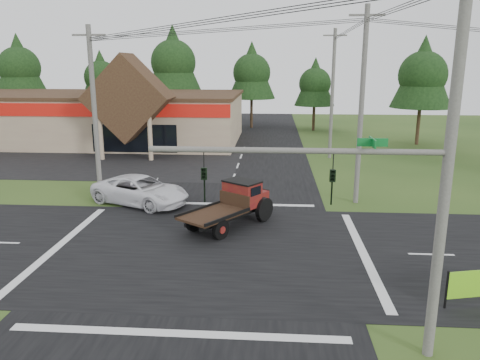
{
  "coord_description": "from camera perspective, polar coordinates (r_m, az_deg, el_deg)",
  "views": [
    {
      "loc": [
        2.87,
        -19.92,
        8.27
      ],
      "look_at": [
        1.15,
        4.36,
        2.2
      ],
      "focal_mm": 35.0,
      "sensor_mm": 36.0,
      "label": 1
    }
  ],
  "objects": [
    {
      "name": "utility_pole_n",
      "position": [
        42.3,
        11.19,
        10.31
      ],
      "size": [
        2.0,
        0.3,
        11.2
      ],
      "color": "#595651",
      "rests_on": "ground"
    },
    {
      "name": "road_ns",
      "position": [
        21.75,
        -3.88,
        -8.35
      ],
      "size": [
        12.0,
        120.0,
        0.02
      ],
      "primitive_type": "cube",
      "color": "black",
      "rests_on": "ground"
    },
    {
      "name": "tree_row_b",
      "position": [
        66.02,
        -16.59,
        12.08
      ],
      "size": [
        5.6,
        5.6,
        10.1
      ],
      "color": "#332316",
      "rests_on": "ground"
    },
    {
      "name": "utility_pole_nw",
      "position": [
        30.1,
        -17.31,
        7.88
      ],
      "size": [
        2.0,
        0.3,
        10.5
      ],
      "color": "#595651",
      "rests_on": "ground"
    },
    {
      "name": "white_pickup",
      "position": [
        28.83,
        -12.04,
        -1.24
      ],
      "size": [
        6.68,
        5.04,
        1.69
      ],
      "primitive_type": "imported",
      "rotation": [
        0.0,
        0.0,
        1.15
      ],
      "color": "white",
      "rests_on": "ground"
    },
    {
      "name": "antique_flatbed_truck",
      "position": [
        24.15,
        -1.42,
        -3.13
      ],
      "size": [
        4.94,
        5.71,
        2.31
      ],
      "primitive_type": null,
      "rotation": [
        0.0,
        0.0,
        -0.63
      ],
      "color": "#5E0D15",
      "rests_on": "ground"
    },
    {
      "name": "traffic_signal_mast",
      "position": [
        13.33,
        16.67,
        -3.36
      ],
      "size": [
        8.12,
        0.24,
        7.0
      ],
      "color": "#595651",
      "rests_on": "ground"
    },
    {
      "name": "road_ew",
      "position": [
        21.75,
        -3.88,
        -8.34
      ],
      "size": [
        120.0,
        12.0,
        0.02
      ],
      "primitive_type": "cube",
      "color": "black",
      "rests_on": "ground"
    },
    {
      "name": "cvs_building",
      "position": [
        53.14,
        -16.58,
        7.5
      ],
      "size": [
        30.4,
        18.2,
        9.19
      ],
      "color": "tan",
      "rests_on": "ground"
    },
    {
      "name": "tree_row_d",
      "position": [
        61.99,
        1.44,
        13.17
      ],
      "size": [
        6.16,
        6.16,
        11.11
      ],
      "color": "#332316",
      "rests_on": "ground"
    },
    {
      "name": "tree_row_c",
      "position": [
        62.26,
        -8.13,
        14.28
      ],
      "size": [
        7.28,
        7.28,
        13.13
      ],
      "color": "#332316",
      "rests_on": "ground"
    },
    {
      "name": "parking_apron",
      "position": [
        43.21,
        -19.03,
        2.22
      ],
      "size": [
        28.0,
        14.0,
        0.02
      ],
      "primitive_type": "cube",
      "color": "black",
      "rests_on": "ground"
    },
    {
      "name": "tree_row_a",
      "position": [
        68.34,
        -25.34,
        12.51
      ],
      "size": [
        6.72,
        6.72,
        12.12
      ],
      "color": "#332316",
      "rests_on": "ground"
    },
    {
      "name": "ground",
      "position": [
        21.75,
        -3.88,
        -8.37
      ],
      "size": [
        120.0,
        120.0,
        0.0
      ],
      "primitive_type": "plane",
      "color": "#2B4819",
      "rests_on": "ground"
    },
    {
      "name": "tree_row_e",
      "position": [
        60.18,
        9.13,
        11.7
      ],
      "size": [
        5.04,
        5.04,
        9.09
      ],
      "color": "#332316",
      "rests_on": "ground"
    },
    {
      "name": "utility_pole_nr",
      "position": [
        13.51,
        24.01,
        1.56
      ],
      "size": [
        2.0,
        0.3,
        11.0
      ],
      "color": "#595651",
      "rests_on": "ground"
    },
    {
      "name": "tree_side_ne",
      "position": [
        52.17,
        21.41,
        12.09
      ],
      "size": [
        6.16,
        6.16,
        11.11
      ],
      "color": "#332316",
      "rests_on": "ground"
    },
    {
      "name": "utility_pole_ne",
      "position": [
        28.48,
        14.59,
        8.77
      ],
      "size": [
        2.0,
        0.3,
        11.5
      ],
      "color": "#595651",
      "rests_on": "ground"
    }
  ]
}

